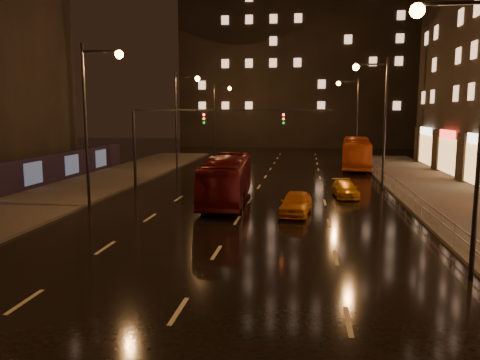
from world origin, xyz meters
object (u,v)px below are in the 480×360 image
object	(u,v)px
bus_red	(227,179)
taxi_near	(296,203)
bus_curb	(356,153)
taxi_far	(345,189)

from	to	relation	value
bus_red	taxi_near	distance (m)	5.90
taxi_near	bus_curb	bearing A→B (deg)	82.76
taxi_far	bus_curb	bearing A→B (deg)	76.71
bus_curb	taxi_near	distance (m)	24.78
bus_red	taxi_near	xyz separation A→B (m)	(4.67, -3.51, -0.82)
taxi_near	taxi_far	size ratio (longest dim) A/B	1.05
taxi_far	taxi_near	bearing A→B (deg)	-122.71
bus_red	bus_curb	size ratio (longest dim) A/B	0.93
bus_curb	taxi_far	bearing A→B (deg)	-93.24
bus_red	bus_curb	world-z (taller)	bus_curb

